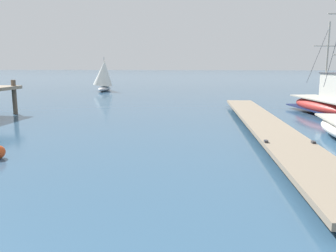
{
  "coord_description": "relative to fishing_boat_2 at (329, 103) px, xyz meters",
  "views": [
    {
      "loc": [
        3.61,
        -1.53,
        3.12
      ],
      "look_at": [
        2.57,
        8.14,
        1.4
      ],
      "focal_mm": 37.27,
      "sensor_mm": 36.0,
      "label": 1
    }
  ],
  "objects": [
    {
      "name": "fishing_boat_2",
      "position": [
        0.0,
        0.0,
        0.0
      ],
      "size": [
        3.46,
        7.59,
        5.72
      ],
      "color": "#AD2823",
      "rests_on": "ground"
    },
    {
      "name": "floating_dock",
      "position": [
        -4.8,
        -6.16,
        -0.4
      ],
      "size": [
        2.36,
        21.3,
        0.53
      ],
      "color": "gray",
      "rests_on": "ground"
    },
    {
      "name": "distant_sailboat",
      "position": [
        -19.63,
        18.06,
        1.06
      ],
      "size": [
        2.66,
        4.6,
        4.0
      ],
      "color": "silver",
      "rests_on": "ground"
    }
  ]
}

